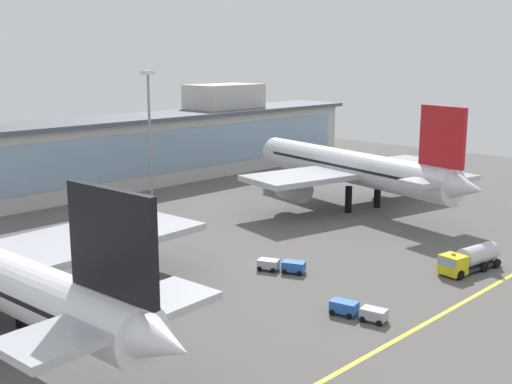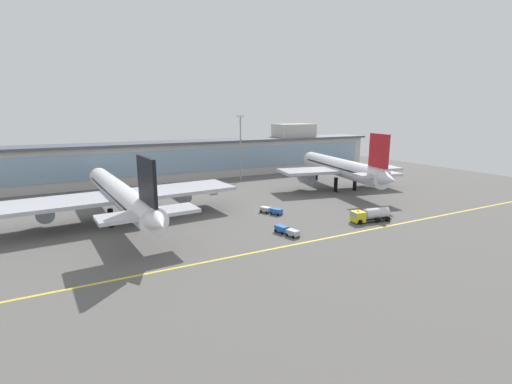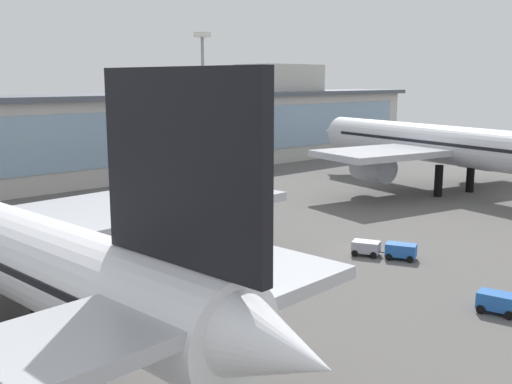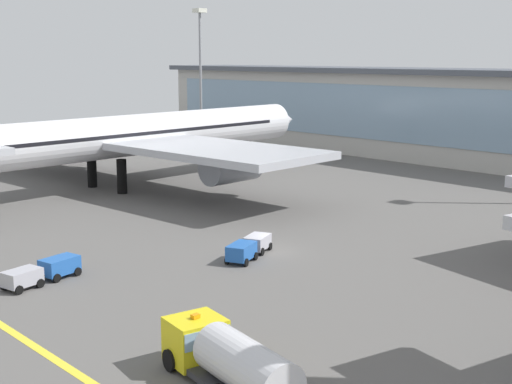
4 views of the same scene
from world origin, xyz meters
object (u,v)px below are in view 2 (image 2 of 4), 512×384
at_px(baggage_tug_near, 287,230).
at_px(fuel_tanker_truck, 370,215).
at_px(airliner_near_right, 341,168).
at_px(airliner_near_left, 120,195).
at_px(service_truck_far, 271,210).
at_px(apron_light_mast_west, 241,138).

bearing_deg(baggage_tug_near, fuel_tanker_truck, -105.05).
relative_size(airliner_near_right, baggage_tug_near, 8.88).
height_order(airliner_near_left, fuel_tanker_truck, airliner_near_left).
height_order(baggage_tug_near, service_truck_far, same).
bearing_deg(baggage_tug_near, apron_light_mast_west, -28.71).
distance_m(airliner_near_right, fuel_tanker_truck, 34.85).
height_order(service_truck_far, apron_light_mast_west, apron_light_mast_west).
xyz_separation_m(fuel_tanker_truck, service_truck_far, (-15.44, 15.45, -0.72)).
bearing_deg(airliner_near_left, baggage_tug_near, -136.57).
height_order(airliner_near_left, baggage_tug_near, airliner_near_left).
xyz_separation_m(airliner_near_right, service_truck_far, (-32.79, -14.36, -5.74)).
distance_m(airliner_near_left, apron_light_mast_west, 53.90).
xyz_separation_m(airliner_near_left, apron_light_mast_west, (43.37, 30.75, 8.86)).
height_order(baggage_tug_near, apron_light_mast_west, apron_light_mast_west).
height_order(fuel_tanker_truck, service_truck_far, fuel_tanker_truck).
bearing_deg(airliner_near_left, apron_light_mast_west, -58.74).
height_order(airliner_near_right, fuel_tanker_truck, airliner_near_right).
bearing_deg(apron_light_mast_west, fuel_tanker_truck, -86.21).
relative_size(fuel_tanker_truck, service_truck_far, 1.63).
bearing_deg(fuel_tanker_truck, airliner_near_left, -19.41).
distance_m(fuel_tanker_truck, apron_light_mast_west, 57.96).
xyz_separation_m(airliner_near_right, apron_light_mast_west, (-21.08, 26.51, 8.17)).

